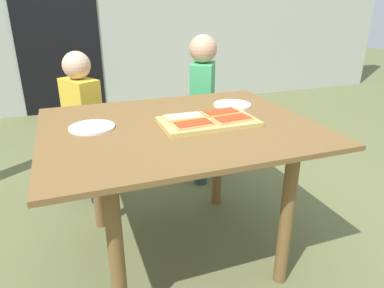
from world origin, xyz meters
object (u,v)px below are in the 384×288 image
dining_table (179,146)px  plate_white_right (232,105)px  pizza_slice_far_left (184,117)px  pizza_slice_far_right (221,112)px  child_left (83,120)px  pizza_slice_near_left (193,124)px  plate_white_left (92,127)px  child_right (203,100)px  cutting_board (208,122)px  pizza_slice_near_right (233,119)px

dining_table → plate_white_right: 0.44m
pizza_slice_far_left → pizza_slice_far_right: bearing=1.9°
dining_table → child_left: 0.82m
child_left → pizza_slice_far_left: bearing=-59.1°
pizza_slice_near_left → child_left: child_left is taller
dining_table → plate_white_left: 0.40m
plate_white_left → pizza_slice_far_left: bearing=-9.2°
pizza_slice_far_right → child_right: (0.18, 0.69, -0.13)m
cutting_board → pizza_slice_near_left: size_ratio=2.34×
pizza_slice_near_left → child_left: (-0.43, 0.82, -0.18)m
pizza_slice_near_left → pizza_slice_far_left: 0.11m
pizza_slice_far_left → pizza_slice_near_left: bearing=-87.4°
pizza_slice_far_left → plate_white_right: 0.39m
child_left → pizza_slice_far_right: bearing=-48.8°
pizza_slice_near_left → child_left: bearing=117.5°
pizza_slice_far_right → child_left: 0.95m
pizza_slice_near_right → plate_white_left: pizza_slice_near_right is taller
cutting_board → plate_white_left: size_ratio=2.17×
pizza_slice_far_right → dining_table: bearing=-173.6°
dining_table → cutting_board: bearing=-17.6°
plate_white_right → child_left: 0.94m
plate_white_left → dining_table: bearing=-12.5°
child_right → pizza_slice_far_left: bearing=-118.1°
pizza_slice_far_left → child_right: 0.80m
cutting_board → pizza_slice_near_right: (0.10, -0.05, 0.02)m
pizza_slice_far_right → pizza_slice_far_left: size_ratio=1.02×
cutting_board → dining_table: bearing=162.4°
pizza_slice_far_right → pizza_slice_far_left: 0.19m
cutting_board → plate_white_left: bearing=166.2°
plate_white_right → child_left: child_left is taller
dining_table → pizza_slice_far_right: size_ratio=6.56×
pizza_slice_far_left → plate_white_right: pizza_slice_far_left is taller
dining_table → child_left: size_ratio=1.27×
pizza_slice_near_right → plate_white_right: (0.14, 0.29, -0.02)m
pizza_slice_near_left → pizza_slice_far_right: 0.22m
cutting_board → pizza_slice_far_right: bearing=35.3°
plate_white_left → child_left: (-0.01, 0.64, -0.16)m
pizza_slice_near_right → child_left: 1.04m
child_left → child_right: (0.80, -0.00, 0.06)m
child_right → dining_table: bearing=-119.4°
cutting_board → plate_white_right: bearing=45.0°
plate_white_right → child_right: 0.53m
pizza_slice_near_right → child_left: bearing=127.4°
dining_table → plate_white_right: plate_white_right is taller
dining_table → cutting_board: size_ratio=2.81×
pizza_slice_near_right → plate_white_left: size_ratio=0.93×
dining_table → pizza_slice_far_left: pizza_slice_far_left is taller
pizza_slice_far_left → plate_white_left: pizza_slice_far_left is taller
pizza_slice_far_left → child_left: bearing=120.9°
cutting_board → child_right: 0.82m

